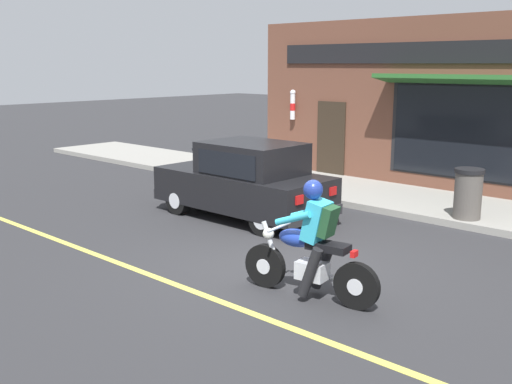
{
  "coord_description": "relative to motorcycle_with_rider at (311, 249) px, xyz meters",
  "views": [
    {
      "loc": [
        -6.97,
        -5.67,
        3.08
      ],
      "look_at": [
        0.37,
        1.06,
        0.95
      ],
      "focal_mm": 42.0,
      "sensor_mm": 36.0,
      "label": 1
    }
  ],
  "objects": [
    {
      "name": "sidewalk_curb",
      "position": [
        5.94,
        4.07,
        -0.61
      ],
      "size": [
        2.6,
        22.0,
        0.14
      ],
      "primitive_type": "cube",
      "color": "gray",
      "rests_on": "ground"
    },
    {
      "name": "car_hatchback",
      "position": [
        2.5,
        3.58,
        0.09
      ],
      "size": [
        1.65,
        3.78,
        1.57
      ],
      "color": "black",
      "rests_on": "ground"
    },
    {
      "name": "fire_hydrant",
      "position": [
        6.06,
        6.39,
        -0.11
      ],
      "size": [
        0.36,
        0.24,
        0.88
      ],
      "color": "red",
      "rests_on": "sidewalk_curb"
    },
    {
      "name": "trash_bin",
      "position": [
        5.01,
        0.01,
        -0.04
      ],
      "size": [
        0.56,
        0.56,
        0.98
      ],
      "color": "#514C47",
      "rests_on": "sidewalk_curb"
    },
    {
      "name": "storefront_building",
      "position": [
        7.47,
        1.97,
        1.43
      ],
      "size": [
        1.25,
        10.31,
        4.2
      ],
      "color": "brown",
      "rests_on": "ground"
    },
    {
      "name": "lane_stripe",
      "position": [
        -0.92,
        4.07,
        -0.67
      ],
      "size": [
        0.12,
        19.8,
        0.01
      ],
      "primitive_type": "cube",
      "color": "#D1C64C",
      "rests_on": "ground"
    },
    {
      "name": "ground_plane",
      "position": [
        0.88,
        1.07,
        -0.68
      ],
      "size": [
        80.0,
        80.0,
        0.0
      ],
      "primitive_type": "plane",
      "color": "#2B2B2D"
    },
    {
      "name": "motorcycle_with_rider",
      "position": [
        0.0,
        0.0,
        0.0
      ],
      "size": [
        0.65,
        2.01,
        1.62
      ],
      "color": "black",
      "rests_on": "ground"
    }
  ]
}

